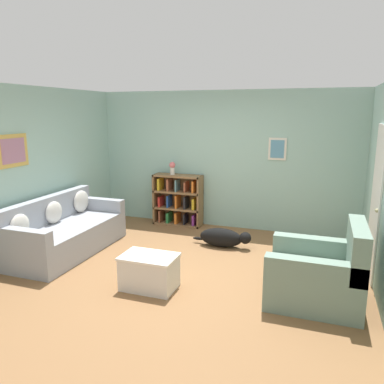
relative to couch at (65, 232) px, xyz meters
The scene contains 9 objects.
ground_plane 2.05m from the couch, ahead, with size 14.00×14.00×0.00m, color brown.
wall_back 3.15m from the couch, 47.56° to the left, with size 5.60×0.13×2.60m.
wall_left 1.11m from the couch, behind, with size 0.13×5.00×2.60m.
couch is the anchor object (origin of this frame).
bookshelf 2.31m from the couch, 59.98° to the left, with size 0.96×0.33×1.00m.
recliner_chair 3.88m from the couch, ahead, with size 1.06×0.95×0.98m.
coffee_table 1.97m from the couch, 21.55° to the right, with size 0.70×0.46×0.44m.
dog 2.56m from the couch, 23.97° to the left, with size 1.02×0.28×0.31m.
vase 2.38m from the couch, 62.13° to the left, with size 0.12×0.12×0.25m.
Camera 1 is at (1.78, -4.67, 2.21)m, focal length 35.00 mm.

